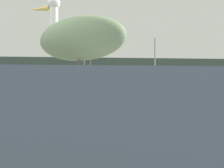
# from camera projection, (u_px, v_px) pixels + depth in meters

# --- Properties ---
(hillside_backdrop) EXTENTS (140.00, 14.73, 7.46)m
(hillside_backdrop) POSITION_uv_depth(u_px,v_px,m) (85.00, 73.00, 66.97)
(hillside_backdrop) COLOR #5B664C
(hillside_backdrop) RESTS_ON ground
(pier_dock) EXTENTS (3.06, 2.92, 0.90)m
(pier_dock) POSITION_uv_depth(u_px,v_px,m) (80.00, 119.00, 2.38)
(pier_dock) COLOR gray
(pier_dock) RESTS_ON ground
(pelican) EXTENTS (1.22, 1.01, 0.89)m
(pelican) POSITION_uv_depth(u_px,v_px,m) (79.00, 38.00, 2.38)
(pelican) COLOR gray
(pelican) RESTS_ON pier_dock
(fishing_boat_orange) EXTENTS (5.62, 2.73, 5.84)m
(fishing_boat_orange) POSITION_uv_depth(u_px,v_px,m) (95.00, 81.00, 37.25)
(fishing_boat_orange) COLOR orange
(fishing_boat_orange) RESTS_ON ground
(fishing_boat_green) EXTENTS (7.29, 3.88, 3.99)m
(fishing_boat_green) POSITION_uv_depth(u_px,v_px,m) (5.00, 81.00, 31.51)
(fishing_boat_green) COLOR #1E8C4C
(fishing_boat_green) RESTS_ON ground
(fishing_boat_blue) EXTENTS (6.09, 2.53, 5.41)m
(fishing_boat_blue) POSITION_uv_depth(u_px,v_px,m) (141.00, 82.00, 22.94)
(fishing_boat_blue) COLOR blue
(fishing_boat_blue) RESTS_ON ground
(mooring_buoy) EXTENTS (0.72, 0.72, 0.72)m
(mooring_buoy) POSITION_uv_depth(u_px,v_px,m) (128.00, 92.00, 10.84)
(mooring_buoy) COLOR #E54C19
(mooring_buoy) RESTS_ON ground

